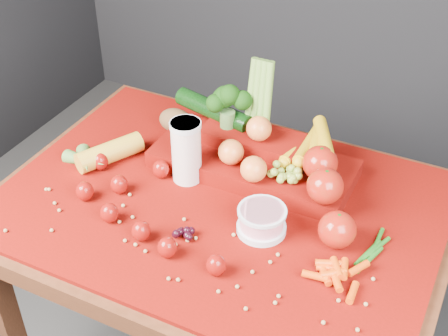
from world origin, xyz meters
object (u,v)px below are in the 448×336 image
at_px(table, 221,233).
at_px(yogurt_bowl, 262,220).
at_px(milk_glass, 186,149).
at_px(produce_mound, 265,155).

bearing_deg(table, yogurt_bowl, -21.95).
distance_m(milk_glass, yogurt_bowl, 0.27).
xyz_separation_m(milk_glass, produce_mound, (0.17, 0.11, -0.03)).
height_order(table, produce_mound, produce_mound).
height_order(milk_glass, produce_mound, produce_mound).
xyz_separation_m(yogurt_bowl, produce_mound, (-0.08, 0.20, 0.03)).
bearing_deg(produce_mound, yogurt_bowl, -68.57).
xyz_separation_m(table, yogurt_bowl, (0.13, -0.05, 0.14)).
height_order(milk_glass, yogurt_bowl, milk_glass).
xyz_separation_m(table, milk_glass, (-0.12, 0.05, 0.20)).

